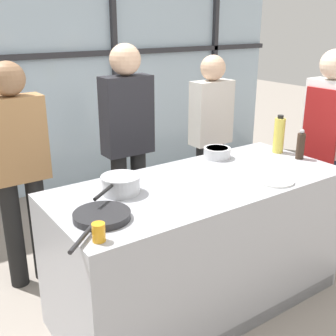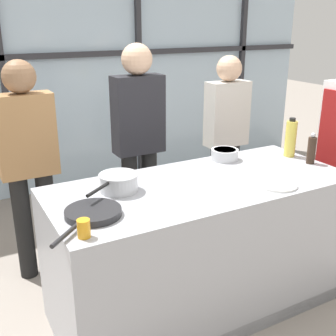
{
  "view_description": "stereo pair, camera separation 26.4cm",
  "coord_description": "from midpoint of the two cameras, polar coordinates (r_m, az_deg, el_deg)",
  "views": [
    {
      "loc": [
        -1.61,
        -1.94,
        1.91
      ],
      "look_at": [
        -0.19,
        0.1,
        1.03
      ],
      "focal_mm": 45.0,
      "sensor_mm": 36.0,
      "label": 1
    },
    {
      "loc": [
        -1.39,
        -2.08,
        1.91
      ],
      "look_at": [
        -0.19,
        0.1,
        1.03
      ],
      "focal_mm": 45.0,
      "sensor_mm": 36.0,
      "label": 2
    }
  ],
  "objects": [
    {
      "name": "spectator_far_left",
      "position": [
        3.18,
        -21.91,
        0.49
      ],
      "size": [
        0.41,
        0.23,
        1.66
      ],
      "rotation": [
        0.0,
        0.0,
        3.14
      ],
      "color": "black",
      "rests_on": "ground_plane"
    },
    {
      "name": "ground_plane",
      "position": [
        3.15,
        1.59,
        -17.73
      ],
      "size": [
        18.0,
        18.0,
        0.0
      ],
      "primitive_type": "plane",
      "color": "gray"
    },
    {
      "name": "spectator_center_left",
      "position": [
        3.44,
        -7.69,
        4.19
      ],
      "size": [
        0.41,
        0.24,
        1.74
      ],
      "rotation": [
        0.0,
        0.0,
        3.14
      ],
      "color": "black",
      "rests_on": "ground_plane"
    },
    {
      "name": "saucepan",
      "position": [
        2.53,
        -9.43,
        -2.21
      ],
      "size": [
        0.38,
        0.32,
        0.11
      ],
      "color": "silver",
      "rests_on": "demo_island"
    },
    {
      "name": "back_window_wall",
      "position": [
        4.9,
        -17.19,
        12.77
      ],
      "size": [
        6.4,
        0.1,
        2.8
      ],
      "color": "silver",
      "rests_on": "ground_plane"
    },
    {
      "name": "pepper_grinder",
      "position": [
        3.21,
        15.31,
        2.94
      ],
      "size": [
        0.06,
        0.06,
        0.23
      ],
      "color": "#332319",
      "rests_on": "demo_island"
    },
    {
      "name": "chef",
      "position": [
        3.65,
        18.63,
        3.9
      ],
      "size": [
        0.24,
        0.38,
        1.7
      ],
      "rotation": [
        0.0,
        0.0,
        1.57
      ],
      "color": "#232838",
      "rests_on": "ground_plane"
    },
    {
      "name": "oil_bottle",
      "position": [
        3.32,
        12.63,
        4.35
      ],
      "size": [
        0.08,
        0.08,
        0.29
      ],
      "color": "#E0CC4C",
      "rests_on": "demo_island"
    },
    {
      "name": "frying_pan",
      "position": [
        2.24,
        -12.39,
        -6.44
      ],
      "size": [
        0.44,
        0.43,
        0.04
      ],
      "color": "#232326",
      "rests_on": "demo_island"
    },
    {
      "name": "juice_glass_near",
      "position": [
        2.03,
        -13.12,
        -8.57
      ],
      "size": [
        0.06,
        0.06,
        0.09
      ],
      "primitive_type": "cylinder",
      "color": "orange",
      "rests_on": "demo_island"
    },
    {
      "name": "demo_island",
      "position": [
        2.9,
        1.67,
        -10.44
      ],
      "size": [
        1.96,
        0.85,
        0.93
      ],
      "color": "#A8AAB2",
      "rests_on": "ground_plane"
    },
    {
      "name": "white_plate",
      "position": [
        2.74,
        11.68,
        -1.74
      ],
      "size": [
        0.24,
        0.24,
        0.01
      ],
      "primitive_type": "cylinder",
      "color": "white",
      "rests_on": "demo_island"
    },
    {
      "name": "mixing_bowl",
      "position": [
        3.15,
        4.28,
        2.09
      ],
      "size": [
        0.2,
        0.2,
        0.08
      ],
      "color": "silver",
      "rests_on": "demo_island"
    },
    {
      "name": "spectator_center_right",
      "position": [
        3.93,
        3.91,
        5.03
      ],
      "size": [
        0.4,
        0.23,
        1.61
      ],
      "rotation": [
        0.0,
        0.0,
        3.14
      ],
      "color": "black",
      "rests_on": "ground_plane"
    }
  ]
}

